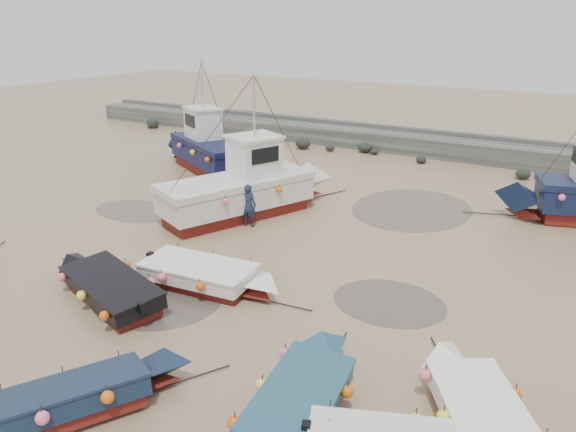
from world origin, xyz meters
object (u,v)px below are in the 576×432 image
object	(u,v)px
dinghy_5	(208,274)
dinghy_2	(302,391)
dinghy_1	(88,392)
dinghy_4	(107,283)
dinghy_6	(479,409)
person	(249,226)
cabin_boat_0	(205,147)
cabin_boat_1	(248,187)

from	to	relation	value
dinghy_5	dinghy_2	bearing A→B (deg)	50.96
dinghy_1	dinghy_4	world-z (taller)	same
dinghy_1	dinghy_6	xyz separation A→B (m)	(7.77, 3.95, -0.01)
dinghy_5	person	bearing A→B (deg)	-164.06
cabin_boat_0	person	bearing A→B (deg)	-102.78
cabin_boat_0	cabin_boat_1	xyz separation A→B (m)	(6.70, -5.29, -0.02)
dinghy_5	cabin_boat_0	size ratio (longest dim) A/B	0.68
dinghy_4	dinghy_5	bearing A→B (deg)	-28.98
dinghy_1	cabin_boat_1	world-z (taller)	cabin_boat_1
dinghy_5	cabin_boat_1	bearing A→B (deg)	-161.44
dinghy_6	person	world-z (taller)	dinghy_6
dinghy_4	dinghy_1	bearing A→B (deg)	-118.41
cabin_boat_1	person	size ratio (longest dim) A/B	5.22
dinghy_1	dinghy_4	xyz separation A→B (m)	(-3.91, 4.14, -0.02)
dinghy_4	cabin_boat_0	distance (m)	16.12
dinghy_6	cabin_boat_0	distance (m)	23.97
dinghy_4	dinghy_5	distance (m)	3.21
dinghy_2	dinghy_6	xyz separation A→B (m)	(3.61, 1.41, -0.00)
dinghy_4	dinghy_6	xyz separation A→B (m)	(11.68, -0.19, 0.01)
dinghy_2	cabin_boat_0	world-z (taller)	cabin_boat_0
cabin_boat_1	person	bearing A→B (deg)	-33.29
dinghy_2	cabin_boat_0	bearing A→B (deg)	125.58
dinghy_6	cabin_boat_0	xyz separation A→B (m)	(-19.08, 14.49, 0.81)
dinghy_1	cabin_boat_1	distance (m)	13.95
dinghy_5	dinghy_6	bearing A→B (deg)	70.19
dinghy_2	dinghy_4	distance (m)	8.23
dinghy_4	cabin_boat_0	size ratio (longest dim) A/B	0.71
cabin_boat_0	dinghy_5	bearing A→B (deg)	-113.10
cabin_boat_1	person	world-z (taller)	cabin_boat_1
dinghy_1	dinghy_6	world-z (taller)	same
person	dinghy_4	bearing A→B (deg)	74.13
dinghy_1	cabin_boat_0	bearing A→B (deg)	150.63
dinghy_2	person	size ratio (longest dim) A/B	3.05
dinghy_1	dinghy_6	bearing A→B (deg)	56.04
dinghy_2	person	distance (m)	12.28
dinghy_2	dinghy_6	distance (m)	3.87
cabin_boat_0	person	size ratio (longest dim) A/B	4.77
dinghy_2	dinghy_6	world-z (taller)	same
dinghy_4	dinghy_6	world-z (taller)	same
dinghy_4	dinghy_5	xyz separation A→B (m)	(2.35, 2.18, 0.01)
dinghy_4	cabin_boat_0	world-z (taller)	cabin_boat_0
dinghy_5	dinghy_6	distance (m)	9.62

